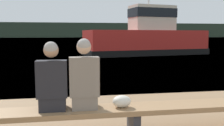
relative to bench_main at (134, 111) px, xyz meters
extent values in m
plane|color=#426B8E|center=(0.05, 122.58, -0.38)|extent=(240.00, 240.00, 0.00)
cube|color=#2D3D2D|center=(0.05, 137.67, 3.57)|extent=(600.00, 12.00, 7.89)
cube|color=#8E6B47|center=(0.00, 0.00, 0.03)|extent=(7.90, 0.52, 0.08)
cube|color=#2D2D33|center=(0.00, 0.00, -0.19)|extent=(0.12, 0.44, 0.37)
cube|color=black|center=(-1.25, 0.06, 0.18)|extent=(0.39, 0.36, 0.20)
cube|color=black|center=(-1.25, -0.02, 0.55)|extent=(0.44, 0.22, 0.55)
sphere|color=tan|center=(-1.25, -0.02, 0.98)|extent=(0.22, 0.22, 0.22)
sphere|color=gray|center=(-1.25, -0.04, 1.01)|extent=(0.20, 0.20, 0.20)
cube|color=#70665B|center=(-0.77, 0.06, 0.18)|extent=(0.39, 0.36, 0.20)
cube|color=#70665B|center=(-0.77, -0.02, 0.58)|extent=(0.44, 0.22, 0.59)
sphere|color=tan|center=(-0.77, -0.02, 1.02)|extent=(0.22, 0.22, 0.22)
sphere|color=gray|center=(-0.77, -0.04, 1.05)|extent=(0.20, 0.20, 0.20)
ellipsoid|color=beige|center=(-0.20, -0.02, 0.17)|extent=(0.29, 0.22, 0.19)
cube|color=red|center=(4.95, 15.38, 0.57)|extent=(10.02, 4.72, 1.90)
cube|color=black|center=(4.95, 15.38, -0.15)|extent=(10.23, 4.88, 0.46)
cube|color=beige|center=(5.42, 15.47, 2.49)|extent=(3.65, 2.38, 1.93)
cube|color=black|center=(5.42, 15.47, 2.88)|extent=(3.72, 2.45, 0.70)
camera|label=1|loc=(-0.97, -3.73, 1.21)|focal=40.00mm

